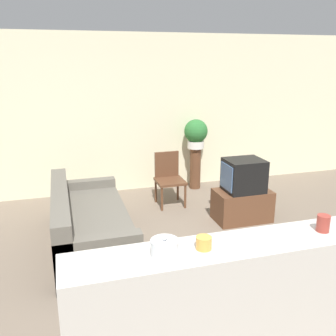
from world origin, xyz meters
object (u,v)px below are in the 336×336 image
object	(u,v)px
wooden_chair	(169,176)
potted_plant	(196,133)
couch	(88,225)
decorative_bowl	(165,247)
television	(243,175)

from	to	relation	value
wooden_chair	potted_plant	world-z (taller)	potted_plant
potted_plant	couch	bearing A→B (deg)	-140.64
couch	decorative_bowl	world-z (taller)	decorative_bowl
potted_plant	wooden_chair	bearing A→B (deg)	-138.45
wooden_chair	couch	bearing A→B (deg)	-141.76
wooden_chair	decorative_bowl	distance (m)	3.40
television	wooden_chair	xyz separation A→B (m)	(-0.83, 0.93, -0.22)
wooden_chair	decorative_bowl	xyz separation A→B (m)	(-0.98, -3.21, 0.55)
decorative_bowl	television	bearing A→B (deg)	51.55
couch	potted_plant	world-z (taller)	potted_plant
decorative_bowl	couch	bearing A→B (deg)	100.54
couch	wooden_chair	bearing A→B (deg)	38.24
potted_plant	decorative_bowl	size ratio (longest dim) A/B	2.55
potted_plant	decorative_bowl	xyz separation A→B (m)	(-1.66, -3.81, -0.01)
television	wooden_chair	size ratio (longest dim) A/B	0.65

